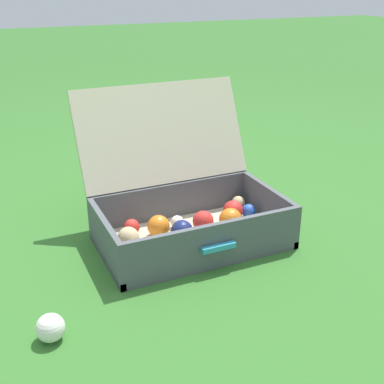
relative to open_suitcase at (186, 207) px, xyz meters
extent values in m
plane|color=#336B28|center=(-0.07, -0.02, -0.11)|extent=(16.00, 16.00, 0.00)
cube|color=beige|center=(-0.01, -0.06, -0.10)|extent=(0.61, 0.36, 0.03)
cube|color=#4C5156|center=(-0.30, -0.06, -0.03)|extent=(0.02, 0.36, 0.15)
cube|color=#4C5156|center=(0.29, -0.06, -0.03)|extent=(0.02, 0.36, 0.15)
cube|color=#4C5156|center=(-0.01, -0.23, -0.03)|extent=(0.57, 0.02, 0.15)
cube|color=#4C5156|center=(-0.01, 0.11, -0.03)|extent=(0.57, 0.02, 0.15)
cube|color=beige|center=(-0.01, 0.20, 0.20)|extent=(0.61, 0.17, 0.33)
cube|color=teal|center=(-0.01, -0.25, -0.03)|extent=(0.11, 0.02, 0.02)
sphere|color=red|center=(0.18, 0.00, -0.05)|extent=(0.07, 0.07, 0.07)
sphere|color=orange|center=(-0.11, -0.01, -0.05)|extent=(0.07, 0.07, 0.07)
sphere|color=blue|center=(0.24, -0.01, -0.06)|extent=(0.05, 0.05, 0.05)
sphere|color=#D1B784|center=(0.24, 0.07, -0.06)|extent=(0.05, 0.05, 0.05)
sphere|color=#D1B784|center=(-0.22, -0.04, -0.05)|extent=(0.07, 0.07, 0.07)
sphere|color=red|center=(-0.18, 0.04, -0.06)|extent=(0.05, 0.05, 0.05)
sphere|color=navy|center=(-0.05, -0.07, -0.05)|extent=(0.07, 0.07, 0.07)
sphere|color=white|center=(-0.03, 0.02, -0.06)|extent=(0.05, 0.05, 0.05)
sphere|color=red|center=(0.04, -0.04, -0.05)|extent=(0.07, 0.07, 0.07)
sphere|color=purple|center=(0.23, -0.15, -0.06)|extent=(0.05, 0.05, 0.05)
sphere|color=blue|center=(0.13, -0.17, -0.05)|extent=(0.07, 0.07, 0.07)
sphere|color=#D1B784|center=(0.08, -0.12, -0.06)|extent=(0.05, 0.05, 0.05)
sphere|color=#D1B784|center=(-0.08, -0.12, -0.06)|extent=(0.05, 0.05, 0.05)
sphere|color=#D1B784|center=(-0.22, -0.15, -0.06)|extent=(0.06, 0.06, 0.06)
sphere|color=orange|center=(0.13, -0.07, -0.04)|extent=(0.08, 0.08, 0.08)
sphere|color=white|center=(-0.52, -0.36, -0.07)|extent=(0.07, 0.07, 0.07)
camera|label=1|loc=(-0.62, -1.41, 0.72)|focal=47.10mm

